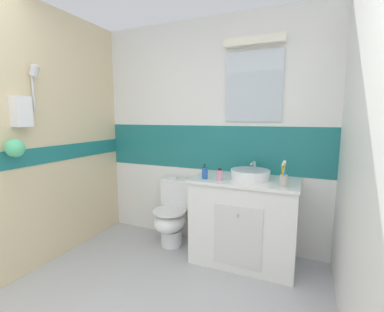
# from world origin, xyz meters

# --- Properties ---
(ground_plane) EXTENTS (3.20, 3.48, 0.04)m
(ground_plane) POSITION_xyz_m (0.00, 1.20, -0.02)
(ground_plane) COLOR #B2B2B7
(wall_back_tiled) EXTENTS (3.20, 0.20, 2.50)m
(wall_back_tiled) POSITION_xyz_m (0.01, 2.45, 1.26)
(wall_back_tiled) COLOR white
(wall_back_tiled) RESTS_ON ground_plane
(wall_left_shower_alcove) EXTENTS (0.27, 3.48, 2.50)m
(wall_left_shower_alcove) POSITION_xyz_m (-1.35, 1.20, 1.25)
(wall_left_shower_alcove) COLOR beige
(wall_left_shower_alcove) RESTS_ON ground_plane
(wall_right_plain) EXTENTS (0.10, 3.48, 2.50)m
(wall_right_plain) POSITION_xyz_m (1.35, 1.20, 1.25)
(wall_right_plain) COLOR white
(wall_right_plain) RESTS_ON ground_plane
(vanity_cabinet) EXTENTS (1.01, 0.58, 0.85)m
(vanity_cabinet) POSITION_xyz_m (0.48, 2.12, 0.43)
(vanity_cabinet) COLOR white
(vanity_cabinet) RESTS_ON ground_plane
(sink_basin) EXTENTS (0.37, 0.42, 0.15)m
(sink_basin) POSITION_xyz_m (0.53, 2.12, 0.90)
(sink_basin) COLOR white
(sink_basin) RESTS_ON vanity_cabinet
(toilet) EXTENTS (0.37, 0.50, 0.75)m
(toilet) POSITION_xyz_m (-0.34, 2.15, 0.35)
(toilet) COLOR white
(toilet) RESTS_ON ground_plane
(toothbrush_cup) EXTENTS (0.07, 0.07, 0.23)m
(toothbrush_cup) POSITION_xyz_m (0.85, 1.96, 0.91)
(toothbrush_cup) COLOR #B2ADA3
(toothbrush_cup) RESTS_ON vanity_cabinet
(soap_dispenser) EXTENTS (0.06, 0.06, 0.15)m
(soap_dispenser) POSITION_xyz_m (0.12, 1.96, 0.91)
(soap_dispenser) COLOR #2659B2
(soap_dispenser) RESTS_ON vanity_cabinet
(lotion_bottle_short) EXTENTS (0.05, 0.05, 0.12)m
(lotion_bottle_short) POSITION_xyz_m (0.27, 1.96, 0.90)
(lotion_bottle_short) COLOR pink
(lotion_bottle_short) RESTS_ON vanity_cabinet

